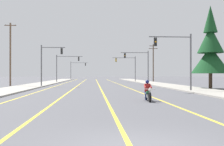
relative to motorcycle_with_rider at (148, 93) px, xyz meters
name	(u,v)px	position (x,y,z in m)	size (l,w,h in m)	color
lane_stripe_center	(98,84)	(-2.82, 33.11, -0.58)	(0.16, 100.00, 0.01)	yellow
lane_stripe_left	(80,84)	(-6.31, 33.11, -0.58)	(0.16, 100.00, 0.01)	yellow
lane_stripe_right	(118,84)	(1.00, 33.11, -0.58)	(0.16, 100.00, 0.01)	yellow
lane_stripe_far_left	(62,84)	(-9.61, 33.11, -0.58)	(0.16, 100.00, 0.01)	yellow
sidewalk_kerb_right	(161,84)	(8.04, 28.11, -0.52)	(4.40, 110.00, 0.14)	#9E998E
sidewalk_kerb_left	(37,85)	(-13.28, 28.11, -0.52)	(4.40, 110.00, 0.14)	#9E998E
motorcycle_with_rider	(148,93)	(0.00, 0.00, 0.00)	(0.70, 2.19, 1.46)	black
traffic_signal_near_right	(179,53)	(5.37, 9.97, 3.50)	(4.63, 0.37, 6.20)	#56565B
traffic_signal_near_left	(48,60)	(-10.48, 22.51, 3.43)	(3.59, 0.37, 6.20)	#56565B
traffic_signal_mid_right	(140,62)	(4.88, 31.40, 3.53)	(5.17, 0.37, 6.20)	#56565B
traffic_signal_mid_left	(64,64)	(-10.22, 43.06, 3.57)	(5.85, 0.46, 6.20)	#56565B
traffic_signal_far_right	(129,65)	(4.79, 47.35, 3.56)	(5.64, 0.49, 6.20)	#56565B
traffic_signal_far_left	(76,68)	(-9.78, 76.71, 3.58)	(6.00, 0.57, 6.20)	#56565B
utility_pole_left_near	(10,53)	(-16.90, 25.61, 4.60)	(1.80, 0.26, 10.00)	brown
utility_pole_right_far	(153,62)	(11.18, 48.79, 4.43)	(2.22, 0.26, 9.33)	#4C3828
conifer_tree_right_verge_near	(210,51)	(11.01, 14.90, 4.27)	(4.81, 4.81, 10.59)	#423023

